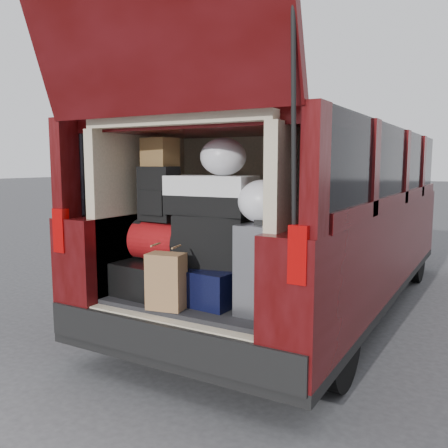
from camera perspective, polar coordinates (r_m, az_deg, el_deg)
The scene contains 14 objects.
ground at distance 3.39m, azimuth -3.60°, elevation -18.44°, with size 80.00×80.00×0.00m, color #373739.
minivan at distance 4.75m, azimuth 8.83°, elevation 0.41°, with size 1.90×5.35×2.77m.
load_floor at distance 3.50m, azimuth -1.08°, elevation -12.71°, with size 1.24×1.05×0.55m, color black.
black_hardshell at distance 3.49m, azimuth -8.08°, elevation -6.17°, with size 0.42×0.58×0.23m, color black.
navy_hardshell at distance 3.25m, azimuth -1.00°, elevation -7.03°, with size 0.44×0.54×0.24m, color black.
silver_roller at distance 2.96m, azimuth 4.82°, elevation -5.29°, with size 0.23×0.37×0.56m, color silver.
kraft_bag at distance 3.05m, azimuth -6.96°, elevation -6.86°, with size 0.23×0.15×0.36m, color #906341.
red_duffel at distance 3.41m, azimuth -7.25°, elevation -2.02°, with size 0.44×0.29×0.29m, color #9F0E15.
black_soft_case at distance 3.20m, azimuth -1.39°, elevation -1.96°, with size 0.48×0.29×0.35m, color black.
backpack at distance 3.38m, azimuth -7.85°, elevation 3.61°, with size 0.27×0.16×0.38m, color black.
twotone_duffel at distance 3.19m, azimuth -1.56°, elevation 3.49°, with size 0.58×0.30×0.26m, color white.
grocery_sack_lower at distance 3.43m, azimuth -7.72°, elevation 8.56°, with size 0.22×0.18×0.20m, color brown.
plastic_bag_center at distance 3.19m, azimuth -0.09°, elevation 8.09°, with size 0.31×0.29×0.25m, color white.
plastic_bag_right at distance 2.92m, azimuth 4.66°, elevation 2.72°, with size 0.31×0.29×0.27m, color white.
Camera 1 is at (1.70, -2.54, 1.47)m, focal length 38.00 mm.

